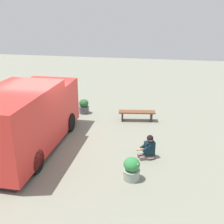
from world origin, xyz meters
TOP-DOWN VIEW (x-y plane):
  - ground_plane at (0.00, 0.00)m, footprint 40.00×40.00m
  - food_truck at (0.77, -0.45)m, footprint 5.57×2.75m
  - person_customer at (0.61, 3.91)m, footprint 0.62×0.77m
  - planter_flowering_near at (2.02, 3.50)m, footprint 0.51×0.51m
  - planter_flowering_far at (-3.19, 0.47)m, footprint 0.50×0.50m
  - plaza_bench at (-2.69, 3.14)m, footprint 0.64×1.69m

SIDE VIEW (x-z plane):
  - ground_plane at x=0.00m, z-range 0.00..0.00m
  - person_customer at x=0.61m, z-range -0.08..0.76m
  - plaza_bench at x=-2.69m, z-range 0.12..0.58m
  - planter_flowering_far at x=-3.19m, z-range 0.00..0.71m
  - planter_flowering_near at x=2.02m, z-range 0.00..0.72m
  - food_truck at x=0.77m, z-range -0.03..2.34m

